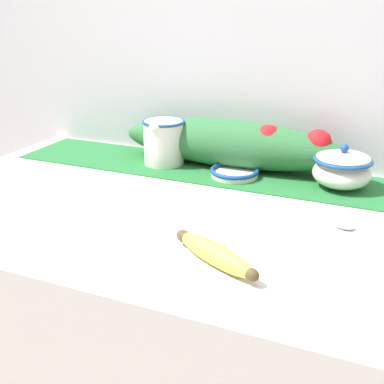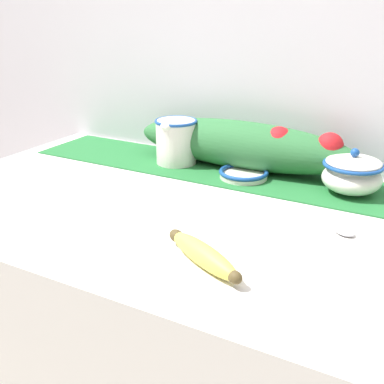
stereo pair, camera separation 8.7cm
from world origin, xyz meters
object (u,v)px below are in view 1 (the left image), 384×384
Objects in this scene: small_dish at (234,172)px; sugar_bowl at (342,169)px; banana at (215,254)px; spoon at (339,223)px; cream_pitcher at (164,140)px.

sugar_bowl is at bearing 5.60° from small_dish.
spoon is at bearing 53.58° from banana.
banana is at bearing -108.39° from sugar_bowl.
small_dish is 0.70× the size of spoon.
cream_pitcher reaches higher than spoon.
banana is (0.31, -0.44, -0.05)m from cream_pitcher.
small_dish reaches higher than spoon.
cream_pitcher is 0.53m from spoon.
cream_pitcher is 0.72× the size of banana.
small_dish is 0.33m from spoon.
banana is 1.06× the size of spoon.
spoon is at bearing -83.33° from sugar_bowl.
sugar_bowl is (0.46, -0.00, -0.02)m from cream_pitcher.
small_dish is at bearing 173.90° from spoon.
banana is at bearing -98.63° from spoon.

